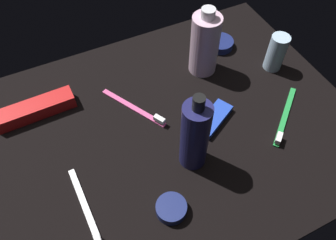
{
  "coord_description": "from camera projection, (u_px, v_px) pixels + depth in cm",
  "views": [
    {
      "loc": [
        18.17,
        37.69,
        59.9
      ],
      "look_at": [
        0.0,
        0.0,
        3.0
      ],
      "focal_mm": 35.15,
      "sensor_mm": 36.0,
      "label": 1
    }
  ],
  "objects": [
    {
      "name": "cream_tin_right",
      "position": [
        171.0,
        208.0,
        0.61
      ],
      "size": [
        5.83,
        5.83,
        2.14
      ],
      "primitive_type": "cylinder",
      "color": "navy",
      "rests_on": "ground_plane"
    },
    {
      "name": "toothbrush_white",
      "position": [
        87.0,
        213.0,
        0.61
      ],
      "size": [
        1.78,
        18.03,
        2.1
      ],
      "color": "white",
      "rests_on": "ground_plane"
    },
    {
      "name": "toothbrush_pink",
      "position": [
        137.0,
        109.0,
        0.75
      ],
      "size": [
        9.86,
        16.28,
        2.1
      ],
      "color": "#E55999",
      "rests_on": "ground_plane"
    },
    {
      "name": "deodorant_stick",
      "position": [
        276.0,
        53.0,
        0.81
      ],
      "size": [
        4.46,
        4.46,
        9.53
      ],
      "primitive_type": "cylinder",
      "color": "silver",
      "rests_on": "ground_plane"
    },
    {
      "name": "ground_plane",
      "position": [
        168.0,
        130.0,
        0.74
      ],
      "size": [
        84.0,
        64.0,
        1.2
      ],
      "primitive_type": "cube",
      "color": "black"
    },
    {
      "name": "cream_tin_left",
      "position": [
        220.0,
        44.0,
        0.88
      ],
      "size": [
        7.08,
        7.08,
        2.05
      ],
      "primitive_type": "cylinder",
      "color": "navy",
      "rests_on": "ground_plane"
    },
    {
      "name": "toothpaste_box_red",
      "position": [
        35.0,
        109.0,
        0.74
      ],
      "size": [
        17.7,
        4.8,
        3.2
      ],
      "primitive_type": "cube",
      "rotation": [
        0.0,
        0.0,
        0.02
      ],
      "color": "red",
      "rests_on": "ground_plane"
    },
    {
      "name": "snack_bar_blue",
      "position": [
        214.0,
        119.0,
        0.74
      ],
      "size": [
        11.06,
        8.44,
        1.5
      ],
      "primitive_type": "cube",
      "rotation": [
        0.0,
        0.0,
        0.49
      ],
      "color": "blue",
      "rests_on": "ground_plane"
    },
    {
      "name": "bodywash_bottle",
      "position": [
        205.0,
        44.0,
        0.78
      ],
      "size": [
        6.88,
        6.88,
        17.56
      ],
      "color": "silver",
      "rests_on": "ground_plane"
    },
    {
      "name": "lotion_bottle",
      "position": [
        195.0,
        136.0,
        0.61
      ],
      "size": [
        5.48,
        5.48,
        19.63
      ],
      "color": "#1E1E51",
      "rests_on": "ground_plane"
    },
    {
      "name": "toothbrush_green",
      "position": [
        284.0,
        118.0,
        0.74
      ],
      "size": [
        14.6,
        12.44,
        2.1
      ],
      "color": "green",
      "rests_on": "ground_plane"
    }
  ]
}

